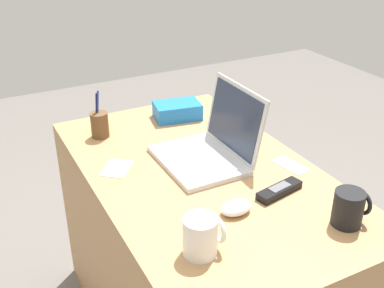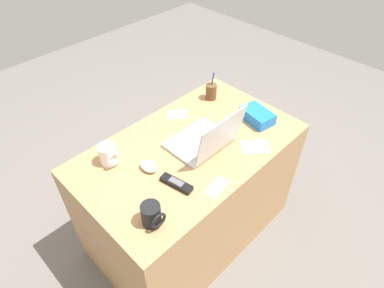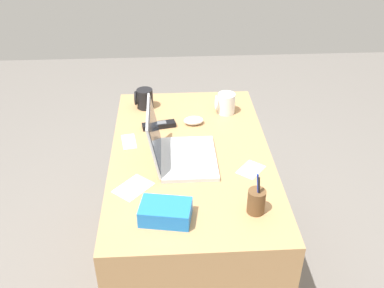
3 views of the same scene
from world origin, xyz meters
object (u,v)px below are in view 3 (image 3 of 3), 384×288
(coffee_mug_tall, at_px, (226,103))
(snack_bag, at_px, (166,212))
(computer_mouse, at_px, (194,121))
(pen_holder, at_px, (256,201))
(cordless_phone, at_px, (159,125))
(laptop, at_px, (177,151))
(coffee_mug_white, at_px, (144,99))

(coffee_mug_tall, bearing_deg, snack_bag, 158.22)
(computer_mouse, relative_size, pen_holder, 0.54)
(cordless_phone, bearing_deg, snack_bag, -177.54)
(laptop, bearing_deg, coffee_mug_tall, -31.94)
(pen_holder, bearing_deg, computer_mouse, 16.19)
(coffee_mug_white, height_order, coffee_mug_tall, coffee_mug_tall)
(coffee_mug_white, bearing_deg, pen_holder, -152.52)
(coffee_mug_tall, distance_m, pen_holder, 0.75)
(laptop, xyz_separation_m, computer_mouse, (0.31, -0.09, -0.03))
(coffee_mug_white, height_order, snack_bag, coffee_mug_white)
(coffee_mug_white, distance_m, coffee_mug_tall, 0.42)
(cordless_phone, height_order, snack_bag, snack_bag)
(laptop, xyz_separation_m, coffee_mug_white, (0.49, 0.16, 0.00))
(laptop, distance_m, coffee_mug_tall, 0.48)
(computer_mouse, relative_size, coffee_mug_tall, 0.92)
(laptop, height_order, coffee_mug_tall, laptop)
(pen_holder, bearing_deg, coffee_mug_white, 27.48)
(cordless_phone, relative_size, pen_holder, 0.92)
(cordless_phone, distance_m, pen_holder, 0.72)
(laptop, distance_m, cordless_phone, 0.30)
(laptop, xyz_separation_m, snack_bag, (-0.36, 0.05, -0.02))
(snack_bag, bearing_deg, coffee_mug_tall, -21.78)
(coffee_mug_tall, relative_size, snack_bag, 0.58)
(computer_mouse, bearing_deg, coffee_mug_tall, -61.69)
(cordless_phone, distance_m, snack_bag, 0.65)
(laptop, relative_size, computer_mouse, 3.32)
(laptop, xyz_separation_m, pen_holder, (-0.34, -0.28, -0.00))
(computer_mouse, height_order, cordless_phone, computer_mouse)
(pen_holder, bearing_deg, snack_bag, 93.55)
(snack_bag, bearing_deg, laptop, -8.41)
(coffee_mug_tall, relative_size, pen_holder, 0.58)
(laptop, bearing_deg, computer_mouse, -15.95)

